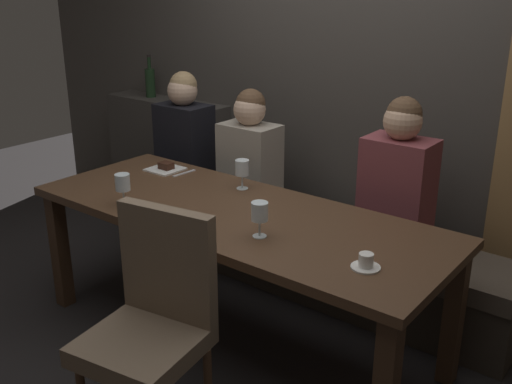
% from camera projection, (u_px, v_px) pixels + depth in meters
% --- Properties ---
extents(ground, '(9.00, 9.00, 0.00)m').
position_uv_depth(ground, '(236.00, 337.00, 3.21)').
color(ground, black).
extents(back_wall_tiled, '(6.00, 0.12, 3.00)m').
position_uv_depth(back_wall_tiled, '(361.00, 36.00, 3.60)').
color(back_wall_tiled, '#423D38').
rests_on(back_wall_tiled, ground).
extents(back_counter, '(1.10, 0.28, 0.95)m').
position_uv_depth(back_counter, '(169.00, 159.00, 4.71)').
color(back_counter, '#38342F').
rests_on(back_counter, ground).
extents(dining_table, '(2.20, 0.84, 0.74)m').
position_uv_depth(dining_table, '(235.00, 226.00, 2.98)').
color(dining_table, '#412B1C').
rests_on(dining_table, ground).
extents(banquette_bench, '(2.50, 0.44, 0.45)m').
position_uv_depth(banquette_bench, '(308.00, 254.00, 3.65)').
color(banquette_bench, '#312A23').
rests_on(banquette_bench, ground).
extents(chair_near_side, '(0.50, 0.50, 0.98)m').
position_uv_depth(chair_near_side, '(153.00, 314.00, 2.38)').
color(chair_near_side, '#4C3321').
rests_on(chair_near_side, ground).
extents(diner_redhead, '(0.36, 0.24, 0.81)m').
position_uv_depth(diner_redhead, '(184.00, 135.00, 4.01)').
color(diner_redhead, black).
rests_on(diner_redhead, banquette_bench).
extents(diner_bearded, '(0.36, 0.24, 0.75)m').
position_uv_depth(diner_bearded, '(250.00, 152.00, 3.70)').
color(diner_bearded, '#9E9384').
rests_on(diner_bearded, banquette_bench).
extents(diner_far_end, '(0.36, 0.24, 0.82)m').
position_uv_depth(diner_far_end, '(398.00, 178.00, 3.13)').
color(diner_far_end, brown).
rests_on(diner_far_end, banquette_bench).
extents(wine_bottle_dark_red, '(0.08, 0.08, 0.33)m').
position_uv_depth(wine_bottle_dark_red, '(150.00, 82.00, 4.61)').
color(wine_bottle_dark_red, black).
rests_on(wine_bottle_dark_red, back_counter).
extents(wine_glass_end_left, '(0.08, 0.08, 0.16)m').
position_uv_depth(wine_glass_end_left, '(260.00, 213.00, 2.62)').
color(wine_glass_end_left, silver).
rests_on(wine_glass_end_left, dining_table).
extents(wine_glass_near_left, '(0.08, 0.08, 0.16)m').
position_uv_depth(wine_glass_near_left, '(242.00, 169.00, 3.22)').
color(wine_glass_near_left, silver).
rests_on(wine_glass_near_left, dining_table).
extents(wine_glass_center_front, '(0.08, 0.08, 0.16)m').
position_uv_depth(wine_glass_center_front, '(123.00, 184.00, 2.99)').
color(wine_glass_center_front, silver).
rests_on(wine_glass_center_front, dining_table).
extents(espresso_cup, '(0.12, 0.12, 0.06)m').
position_uv_depth(espresso_cup, '(366.00, 262.00, 2.36)').
color(espresso_cup, white).
rests_on(espresso_cup, dining_table).
extents(dessert_plate, '(0.19, 0.19, 0.05)m').
position_uv_depth(dessert_plate, '(166.00, 168.00, 3.56)').
color(dessert_plate, white).
rests_on(dessert_plate, dining_table).
extents(fork_on_table, '(0.03, 0.17, 0.01)m').
position_uv_depth(fork_on_table, '(184.00, 173.00, 3.50)').
color(fork_on_table, silver).
rests_on(fork_on_table, dining_table).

